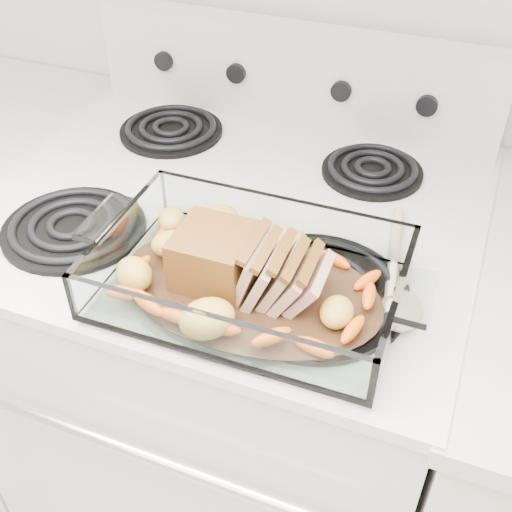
% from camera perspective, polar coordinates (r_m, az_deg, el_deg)
% --- Properties ---
extents(electric_range, '(0.78, 0.70, 1.12)m').
position_cam_1_polar(electric_range, '(1.34, -1.70, -11.10)').
color(electric_range, silver).
rests_on(electric_range, ground).
extents(baking_dish, '(0.38, 0.25, 0.07)m').
position_cam_1_polar(baking_dish, '(0.83, -0.51, -2.31)').
color(baking_dish, white).
rests_on(baking_dish, electric_range).
extents(pork_roast, '(0.20, 0.10, 0.08)m').
position_cam_1_polar(pork_roast, '(0.82, -1.77, -0.66)').
color(pork_roast, brown).
rests_on(pork_roast, baking_dish).
extents(roast_vegetables, '(0.33, 0.18, 0.04)m').
position_cam_1_polar(roast_vegetables, '(0.85, 0.10, -0.53)').
color(roast_vegetables, '#EF4C0D').
rests_on(roast_vegetables, baking_dish).
extents(wooden_spoon, '(0.08, 0.25, 0.02)m').
position_cam_1_polar(wooden_spoon, '(0.88, 12.48, -2.47)').
color(wooden_spoon, beige).
rests_on(wooden_spoon, electric_range).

